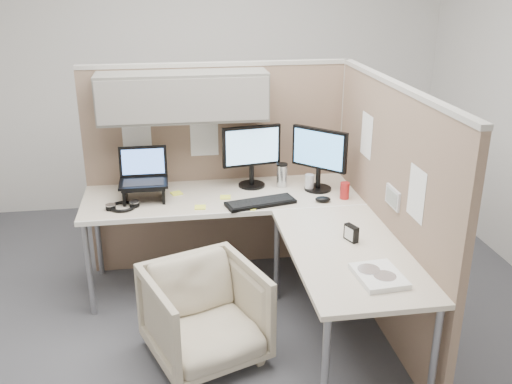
{
  "coord_description": "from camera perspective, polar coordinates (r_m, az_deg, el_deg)",
  "views": [
    {
      "loc": [
        -0.45,
        -3.31,
        2.24
      ],
      "look_at": [
        0.1,
        0.25,
        0.85
      ],
      "focal_mm": 40.0,
      "sensor_mm": 36.0,
      "label": 1
    }
  ],
  "objects": [
    {
      "name": "mouse",
      "position": [
        4.04,
        6.71,
        -0.72
      ],
      "size": [
        0.12,
        0.09,
        0.04
      ],
      "primitive_type": "ellipsoid",
      "rotation": [
        0.0,
        0.0,
        -0.16
      ],
      "color": "black",
      "rests_on": "desk"
    },
    {
      "name": "headphones",
      "position": [
        4.01,
        -13.19,
        -1.4
      ],
      "size": [
        0.23,
        0.21,
        0.03
      ],
      "rotation": [
        0.0,
        0.0,
        0.18
      ],
      "color": "black",
      "rests_on": "desk"
    },
    {
      "name": "monitor_right",
      "position": [
        4.18,
        6.32,
        3.77
      ],
      "size": [
        0.34,
        0.34,
        0.47
      ],
      "rotation": [
        0.0,
        0.0,
        -0.78
      ],
      "color": "black",
      "rests_on": "desk"
    },
    {
      "name": "soda_can_green",
      "position": [
        4.1,
        8.86,
        0.14
      ],
      "size": [
        0.07,
        0.07,
        0.12
      ],
      "primitive_type": "cylinder",
      "color": "#B21E1E",
      "rests_on": "desk"
    },
    {
      "name": "office_chair",
      "position": [
        3.53,
        -5.15,
        -11.71
      ],
      "size": [
        0.81,
        0.79,
        0.66
      ],
      "primitive_type": "imported",
      "rotation": [
        0.0,
        0.0,
        0.36
      ],
      "color": "#BCB396",
      "rests_on": "ground"
    },
    {
      "name": "partition_back",
      "position": [
        4.3,
        -5.38,
        5.61
      ],
      "size": [
        2.0,
        0.36,
        1.63
      ],
      "color": "#8C705C",
      "rests_on": "ground"
    },
    {
      "name": "laptop_station",
      "position": [
        4.11,
        -11.17,
        1.13
      ],
      "size": [
        0.34,
        0.29,
        0.35
      ],
      "color": "black",
      "rests_on": "desk"
    },
    {
      "name": "desk_clock",
      "position": [
        3.47,
        9.5,
        -4.08
      ],
      "size": [
        0.07,
        0.11,
        0.1
      ],
      "rotation": [
        0.0,
        0.0,
        -1.2
      ],
      "color": "black",
      "rests_on": "desk"
    },
    {
      "name": "keyboard",
      "position": [
        3.97,
        0.46,
        -1.08
      ],
      "size": [
        0.51,
        0.27,
        0.02
      ],
      "primitive_type": "cube",
      "rotation": [
        0.0,
        0.0,
        0.23
      ],
      "color": "black",
      "rests_on": "desk"
    },
    {
      "name": "sticky_note_a",
      "position": [
        3.93,
        -5.61,
        -1.52
      ],
      "size": [
        0.08,
        0.08,
        0.01
      ],
      "primitive_type": "cube",
      "rotation": [
        0.0,
        0.0,
        -0.07
      ],
      "color": "#F7FE43",
      "rests_on": "desk"
    },
    {
      "name": "ground",
      "position": [
        4.02,
        -0.88,
        -12.74
      ],
      "size": [
        4.5,
        4.5,
        0.0
      ],
      "primitive_type": "plane",
      "color": "#424248",
      "rests_on": "ground"
    },
    {
      "name": "desk",
      "position": [
        3.81,
        0.65,
        -2.93
      ],
      "size": [
        2.0,
        1.98,
        0.73
      ],
      "color": "beige",
      "rests_on": "ground"
    },
    {
      "name": "travel_mug",
      "position": [
        4.28,
        2.61,
        1.7
      ],
      "size": [
        0.08,
        0.08,
        0.18
      ],
      "color": "silver",
      "rests_on": "desk"
    },
    {
      "name": "sticky_note_d",
      "position": [
        4.09,
        -3.08,
        -0.52
      ],
      "size": [
        0.08,
        0.08,
        0.01
      ],
      "primitive_type": "cube",
      "rotation": [
        0.0,
        0.0,
        -0.11
      ],
      "color": "#F7FE43",
      "rests_on": "desk"
    },
    {
      "name": "sticky_note_b",
      "position": [
        3.9,
        -0.49,
        -1.61
      ],
      "size": [
        0.1,
        0.1,
        0.01
      ],
      "primitive_type": "cube",
      "rotation": [
        0.0,
        0.0,
        -0.47
      ],
      "color": "#F7FE43",
      "rests_on": "desk"
    },
    {
      "name": "sticky_note_c",
      "position": [
        4.2,
        -7.96,
        -0.12
      ],
      "size": [
        0.1,
        0.1,
        0.01
      ],
      "primitive_type": "cube",
      "rotation": [
        0.0,
        0.0,
        0.33
      ],
      "color": "#F7FE43",
      "rests_on": "desk"
    },
    {
      "name": "partition_right",
      "position": [
        3.79,
        12.79,
        -1.49
      ],
      "size": [
        0.07,
        2.03,
        1.63
      ],
      "color": "#8C705C",
      "rests_on": "ground"
    },
    {
      "name": "paper_stack",
      "position": [
        3.11,
        12.18,
        -8.2
      ],
      "size": [
        0.25,
        0.31,
        0.03
      ],
      "rotation": [
        0.0,
        0.0,
        0.08
      ],
      "color": "white",
      "rests_on": "desk"
    },
    {
      "name": "soda_can_silver",
      "position": [
        4.23,
        5.35,
        0.97
      ],
      "size": [
        0.07,
        0.07,
        0.12
      ],
      "primitive_type": "cylinder",
      "color": "silver",
      "rests_on": "desk"
    },
    {
      "name": "monitor_left",
      "position": [
        4.22,
        -0.44,
        4.1
      ],
      "size": [
        0.44,
        0.2,
        0.47
      ],
      "rotation": [
        0.0,
        0.0,
        0.16
      ],
      "color": "black",
      "rests_on": "desk"
    }
  ]
}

